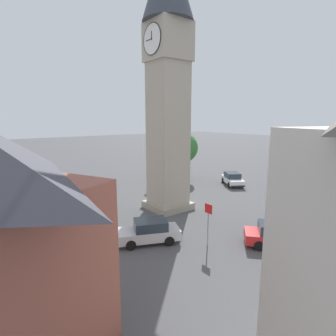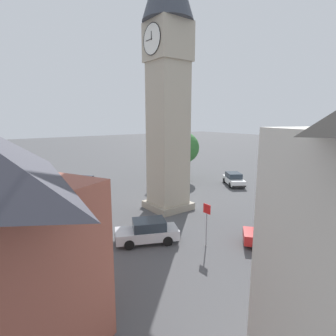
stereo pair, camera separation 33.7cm
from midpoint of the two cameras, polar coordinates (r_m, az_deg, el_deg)
name	(u,v)px [view 1 (the left image)]	position (r m, az deg, el deg)	size (l,w,h in m)	color
ground_plane	(168,208)	(24.98, -0.39, -8.45)	(200.00, 200.00, 0.00)	#4C4C4F
clock_tower	(168,55)	(24.16, -0.43, 22.78)	(4.23, 4.23, 22.61)	gray
car_blue_kerb	(232,179)	(34.00, 13.16, -2.24)	(4.38, 3.65, 1.53)	white
car_silver_kerb	(149,231)	(18.36, -4.60, -13.16)	(3.23, 4.46, 1.53)	silver
car_red_corner	(278,235)	(18.98, 21.61, -13.08)	(4.22, 3.98, 1.53)	red
car_white_side	(37,199)	(28.07, -26.29, -5.79)	(4.15, 4.07, 1.53)	white
car_black_far	(82,184)	(32.04, -18.03, -3.27)	(3.85, 4.30, 1.53)	#2D5BB7
pedestrian	(150,183)	(30.15, -4.20, -3.14)	(0.33, 0.53, 1.69)	#2D3351
tree	(182,148)	(35.67, 2.80, 4.29)	(4.06, 4.06, 6.30)	brown
road_sign	(208,218)	(17.57, 7.93, -10.34)	(0.60, 0.07, 2.80)	gray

